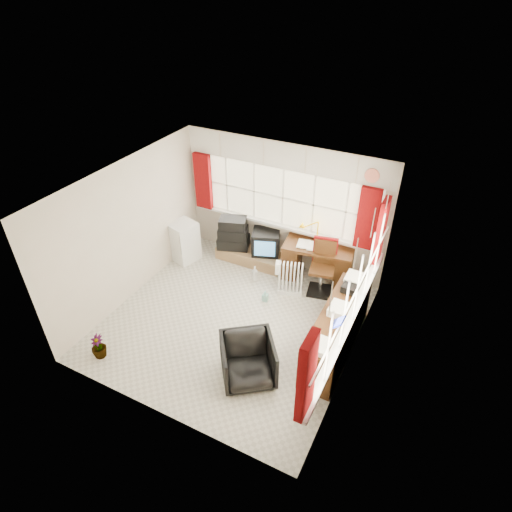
# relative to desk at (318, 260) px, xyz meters

# --- Properties ---
(ground) EXTENTS (4.00, 4.00, 0.00)m
(ground) POSITION_rel_desk_xyz_m (-0.84, -1.80, -0.41)
(ground) COLOR beige
(ground) RESTS_ON ground
(room_walls) EXTENTS (4.00, 4.00, 4.00)m
(room_walls) POSITION_rel_desk_xyz_m (-0.84, -1.80, 1.09)
(room_walls) COLOR beige
(room_walls) RESTS_ON ground
(window_back) EXTENTS (3.70, 0.12, 3.60)m
(window_back) POSITION_rel_desk_xyz_m (-0.84, 0.15, 0.53)
(window_back) COLOR #F4EAC1
(window_back) RESTS_ON room_walls
(window_right) EXTENTS (0.12, 3.70, 3.60)m
(window_right) POSITION_rel_desk_xyz_m (1.11, -1.80, 0.53)
(window_right) COLOR #F4EAC1
(window_right) RESTS_ON room_walls
(curtains) EXTENTS (3.83, 3.83, 1.15)m
(curtains) POSITION_rel_desk_xyz_m (0.09, -0.87, 1.04)
(curtains) COLOR maroon
(curtains) RESTS_ON room_walls
(overhead_cabinets) EXTENTS (3.98, 3.98, 0.48)m
(overhead_cabinets) POSITION_rel_desk_xyz_m (0.14, -0.82, 1.84)
(overhead_cabinets) COLOR silver
(overhead_cabinets) RESTS_ON room_walls
(desk) EXTENTS (1.36, 0.81, 0.78)m
(desk) POSITION_rel_desk_xyz_m (0.00, 0.00, 0.00)
(desk) COLOR #4A2B11
(desk) RESTS_ON ground
(desk_lamp) EXTENTS (0.17, 0.14, 0.47)m
(desk_lamp) POSITION_rel_desk_xyz_m (-0.09, 0.09, 0.65)
(desk_lamp) COLOR yellow
(desk_lamp) RESTS_ON desk
(task_chair) EXTENTS (0.52, 0.54, 1.06)m
(task_chair) POSITION_rel_desk_xyz_m (0.19, -0.26, 0.15)
(task_chair) COLOR black
(task_chair) RESTS_ON ground
(office_chair) EXTENTS (1.05, 1.06, 0.70)m
(office_chair) POSITION_rel_desk_xyz_m (-0.06, -2.72, -0.06)
(office_chair) COLOR black
(office_chair) RESTS_ON ground
(radiator) EXTENTS (0.48, 0.30, 0.67)m
(radiator) POSITION_rel_desk_xyz_m (-0.27, -0.66, -0.14)
(radiator) COLOR white
(radiator) RESTS_ON ground
(credenza) EXTENTS (0.50, 2.00, 0.85)m
(credenza) POSITION_rel_desk_xyz_m (0.89, -1.60, -0.02)
(credenza) COLOR #4A2B11
(credenza) RESTS_ON ground
(file_tray) EXTENTS (0.31, 0.38, 0.12)m
(file_tray) POSITION_rel_desk_xyz_m (0.91, -0.97, 0.40)
(file_tray) COLOR black
(file_tray) RESTS_ON credenza
(tv_bench) EXTENTS (1.40, 0.50, 0.25)m
(tv_bench) POSITION_rel_desk_xyz_m (-1.39, -0.08, -0.29)
(tv_bench) COLOR olive
(tv_bench) RESTS_ON ground
(crt_tv) EXTENTS (0.66, 0.63, 0.48)m
(crt_tv) POSITION_rel_desk_xyz_m (-1.10, 0.02, 0.08)
(crt_tv) COLOR black
(crt_tv) RESTS_ON tv_bench
(hifi_stack) EXTENTS (0.72, 0.58, 0.66)m
(hifi_stack) POSITION_rel_desk_xyz_m (-1.77, -0.10, 0.15)
(hifi_stack) COLOR black
(hifi_stack) RESTS_ON tv_bench
(mini_fridge) EXTENTS (0.61, 0.61, 0.82)m
(mini_fridge) POSITION_rel_desk_xyz_m (-2.64, -0.59, -0.00)
(mini_fridge) COLOR white
(mini_fridge) RESTS_ON ground
(spray_bottle_a) EXTENTS (0.15, 0.15, 0.31)m
(spray_bottle_a) POSITION_rel_desk_xyz_m (-1.03, -0.61, -0.26)
(spray_bottle_a) COLOR silver
(spray_bottle_a) RESTS_ON ground
(spray_bottle_b) EXTENTS (0.10, 0.10, 0.21)m
(spray_bottle_b) POSITION_rel_desk_xyz_m (-0.58, -1.06, -0.31)
(spray_bottle_b) COLOR #82C2B7
(spray_bottle_b) RESTS_ON ground
(flower_vase) EXTENTS (0.28, 0.28, 0.42)m
(flower_vase) POSITION_rel_desk_xyz_m (-2.29, -3.40, -0.20)
(flower_vase) COLOR black
(flower_vase) RESTS_ON ground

